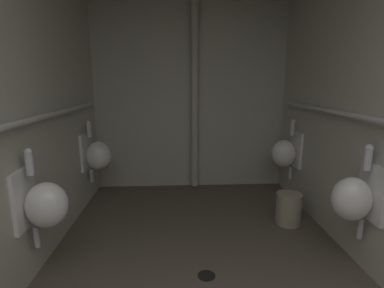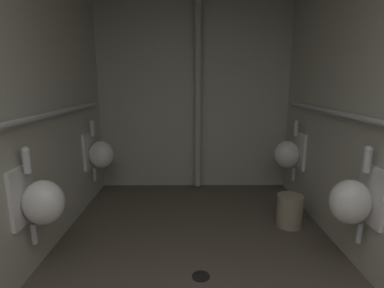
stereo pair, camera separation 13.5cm
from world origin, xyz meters
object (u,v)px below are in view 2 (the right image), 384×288
at_px(urinal_right_far, 289,154).
at_px(standpipe_back_wall, 198,99).
at_px(waste_bin, 289,211).
at_px(urinal_right_mid, 353,201).
at_px(floor_drain, 201,276).
at_px(urinal_left_far, 100,154).
at_px(urinal_left_mid, 41,201).

distance_m(urinal_right_far, standpipe_back_wall, 1.37).
bearing_deg(waste_bin, urinal_right_mid, -77.95).
bearing_deg(urinal_right_mid, urinal_right_far, 90.00).
height_order(standpipe_back_wall, floor_drain, standpipe_back_wall).
xyz_separation_m(urinal_left_far, urinal_right_far, (2.31, -0.01, 0.00)).
relative_size(urinal_left_mid, urinal_right_far, 1.00).
height_order(urinal_left_far, urinal_right_far, same).
distance_m(urinal_left_mid, urinal_right_far, 2.72).
relative_size(standpipe_back_wall, floor_drain, 17.56).
xyz_separation_m(urinal_left_far, waste_bin, (2.14, -0.64, -0.45)).
bearing_deg(urinal_left_far, standpipe_back_wall, 22.76).
bearing_deg(urinal_right_mid, standpipe_back_wall, 119.31).
bearing_deg(standpipe_back_wall, urinal_right_far, -25.08).
bearing_deg(urinal_right_mid, waste_bin, 102.05).
relative_size(urinal_left_mid, waste_bin, 2.26).
bearing_deg(standpipe_back_wall, urinal_left_far, -157.24).
xyz_separation_m(urinal_left_mid, urinal_right_far, (2.31, 1.44, 0.00)).
xyz_separation_m(urinal_right_far, waste_bin, (-0.17, -0.64, -0.45)).
bearing_deg(urinal_left_mid, floor_drain, -0.95).
bearing_deg(floor_drain, urinal_left_mid, 179.05).
height_order(urinal_left_mid, floor_drain, urinal_left_mid).
relative_size(urinal_right_mid, standpipe_back_wall, 0.31).
relative_size(urinal_right_far, waste_bin, 2.26).
bearing_deg(urinal_right_far, urinal_right_mid, -90.00).
xyz_separation_m(urinal_left_mid, urinal_left_far, (0.00, 1.44, 0.00)).
xyz_separation_m(urinal_right_far, floor_drain, (-1.12, -1.46, -0.62)).
distance_m(urinal_right_far, waste_bin, 0.80).
relative_size(urinal_left_far, standpipe_back_wall, 0.31).
relative_size(standpipe_back_wall, waste_bin, 7.35).
height_order(urinal_right_mid, floor_drain, urinal_right_mid).
relative_size(urinal_right_mid, floor_drain, 5.39).
xyz_separation_m(urinal_left_far, standpipe_back_wall, (1.21, 0.51, 0.63)).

